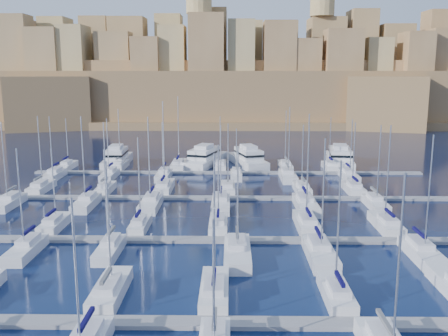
{
  "coord_description": "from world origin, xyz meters",
  "views": [
    {
      "loc": [
        0.73,
        -74.49,
        22.08
      ],
      "look_at": [
        -0.42,
        6.0,
        6.33
      ],
      "focal_mm": 40.0,
      "sensor_mm": 36.0,
      "label": 1
    }
  ],
  "objects_px": {
    "motor_yacht_c": "(248,158)",
    "motor_yacht_d": "(340,158)",
    "sailboat_2": "(110,290)",
    "motor_yacht_b": "(205,158)",
    "motor_yacht_a": "(117,158)",
    "sailboat_4": "(336,293)"
  },
  "relations": [
    {
      "from": "motor_yacht_c",
      "to": "motor_yacht_d",
      "type": "relative_size",
      "value": 0.91
    },
    {
      "from": "sailboat_2",
      "to": "motor_yacht_b",
      "type": "distance_m",
      "value": 70.96
    },
    {
      "from": "sailboat_2",
      "to": "motor_yacht_c",
      "type": "distance_m",
      "value": 71.96
    },
    {
      "from": "sailboat_2",
      "to": "motor_yacht_a",
      "type": "relative_size",
      "value": 0.86
    },
    {
      "from": "motor_yacht_a",
      "to": "motor_yacht_c",
      "type": "xyz_separation_m",
      "value": [
        30.99,
        0.41,
        -0.0
      ]
    },
    {
      "from": "sailboat_4",
      "to": "motor_yacht_d",
      "type": "xyz_separation_m",
      "value": [
        15.49,
        71.42,
        0.99
      ]
    },
    {
      "from": "motor_yacht_b",
      "to": "motor_yacht_d",
      "type": "xyz_separation_m",
      "value": [
        32.03,
        0.31,
        0.0
      ]
    },
    {
      "from": "sailboat_2",
      "to": "motor_yacht_a",
      "type": "distance_m",
      "value": 71.37
    },
    {
      "from": "sailboat_2",
      "to": "motor_yacht_d",
      "type": "height_order",
      "value": "sailboat_2"
    },
    {
      "from": "sailboat_4",
      "to": "motor_yacht_d",
      "type": "distance_m",
      "value": 73.08
    },
    {
      "from": "sailboat_2",
      "to": "motor_yacht_b",
      "type": "xyz_separation_m",
      "value": [
        5.75,
        70.72,
        0.98
      ]
    },
    {
      "from": "motor_yacht_c",
      "to": "motor_yacht_d",
      "type": "height_order",
      "value": "same"
    },
    {
      "from": "sailboat_4",
      "to": "motor_yacht_b",
      "type": "height_order",
      "value": "sailboat_4"
    },
    {
      "from": "motor_yacht_c",
      "to": "motor_yacht_b",
      "type": "bearing_deg",
      "value": 176.89
    },
    {
      "from": "sailboat_4",
      "to": "motor_yacht_a",
      "type": "relative_size",
      "value": 0.87
    },
    {
      "from": "motor_yacht_a",
      "to": "motor_yacht_d",
      "type": "xyz_separation_m",
      "value": [
        52.84,
        1.27,
        0.0
      ]
    },
    {
      "from": "sailboat_4",
      "to": "motor_yacht_b",
      "type": "distance_m",
      "value": 73.01
    },
    {
      "from": "motor_yacht_b",
      "to": "motor_yacht_d",
      "type": "height_order",
      "value": "same"
    },
    {
      "from": "sailboat_4",
      "to": "motor_yacht_c",
      "type": "distance_m",
      "value": 70.84
    },
    {
      "from": "motor_yacht_b",
      "to": "sailboat_4",
      "type": "bearing_deg",
      "value": -76.91
    },
    {
      "from": "motor_yacht_b",
      "to": "motor_yacht_d",
      "type": "relative_size",
      "value": 0.98
    },
    {
      "from": "sailboat_2",
      "to": "sailboat_4",
      "type": "distance_m",
      "value": 22.3
    }
  ]
}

